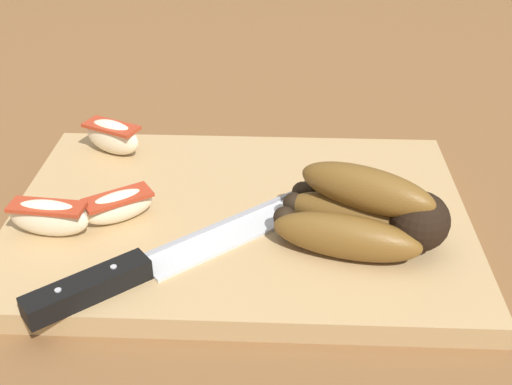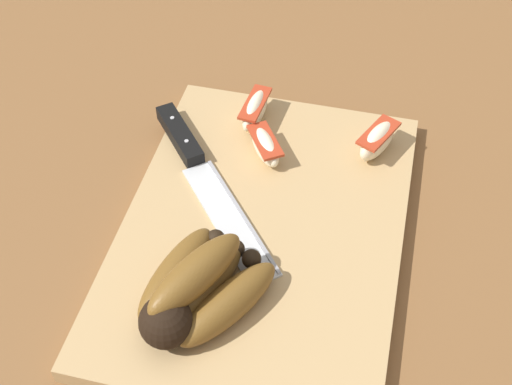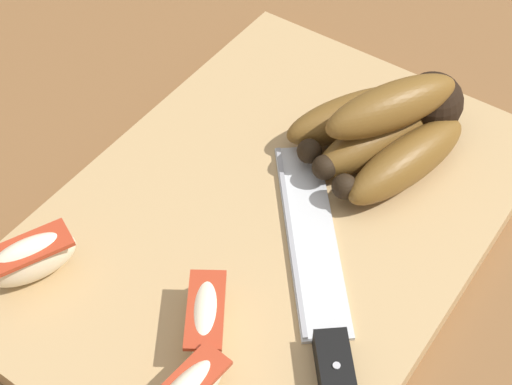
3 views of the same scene
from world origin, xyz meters
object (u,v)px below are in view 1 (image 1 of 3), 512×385
object	(u,v)px
apple_wedge_near	(112,136)
apple_wedge_far	(49,217)
apple_wedge_middle	(119,206)
chefs_knife	(144,266)
banana_bunch	(366,212)

from	to	relation	value
apple_wedge_near	apple_wedge_far	distance (m)	0.15
apple_wedge_near	apple_wedge_middle	world-z (taller)	apple_wedge_near
chefs_knife	apple_wedge_near	xyz separation A→B (m)	(-0.07, 0.20, 0.01)
chefs_knife	apple_wedge_near	distance (m)	0.21
chefs_knife	apple_wedge_far	world-z (taller)	apple_wedge_far
apple_wedge_near	apple_wedge_middle	xyz separation A→B (m)	(0.03, -0.13, -0.00)
apple_wedge_middle	apple_wedge_far	distance (m)	0.06
banana_bunch	chefs_knife	distance (m)	0.19
banana_bunch	apple_wedge_far	bearing A→B (deg)	-178.38
chefs_knife	apple_wedge_far	bearing A→B (deg)	152.27
banana_bunch	apple_wedge_near	world-z (taller)	banana_bunch
banana_bunch	apple_wedge_middle	size ratio (longest dim) A/B	2.21
apple_wedge_middle	banana_bunch	bearing A→B (deg)	-4.59
apple_wedge_far	chefs_knife	bearing A→B (deg)	-27.73
apple_wedge_far	apple_wedge_near	bearing A→B (deg)	82.42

